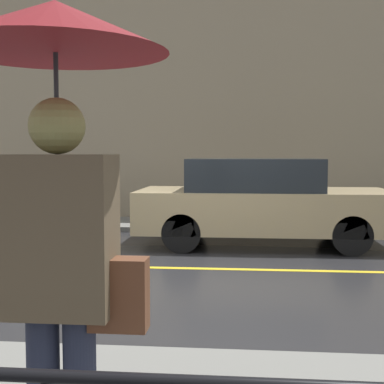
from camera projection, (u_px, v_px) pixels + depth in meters
name	position (u px, v px, depth m)	size (l,w,h in m)	color
ground_plane	(194.00, 269.00, 7.50)	(80.00, 80.00, 0.00)	#262628
sidewalk_far	(211.00, 225.00, 11.70)	(28.00, 1.80, 0.10)	slate
lane_marking	(194.00, 268.00, 7.50)	(25.20, 0.12, 0.01)	gold
building_storefront	(214.00, 93.00, 12.52)	(28.00, 0.30, 6.07)	gray
pedestrian	(59.00, 135.00, 2.18)	(0.93, 0.93, 2.13)	#23283D
car_tan	(261.00, 201.00, 9.37)	(4.37, 1.90, 1.53)	tan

